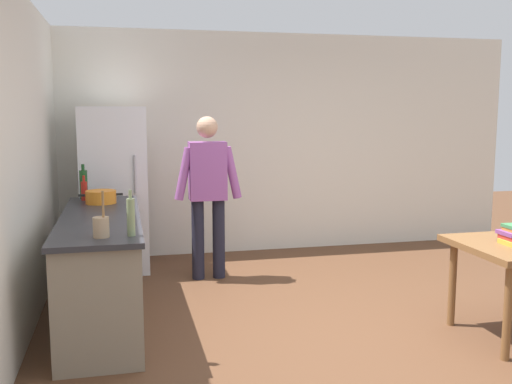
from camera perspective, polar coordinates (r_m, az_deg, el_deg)
name	(u,v)px	position (r m, az deg, el deg)	size (l,w,h in m)	color
ground_plane	(363,335)	(4.77, 10.48, -13.72)	(14.00, 14.00, 0.00)	brown
wall_back	(269,143)	(7.29, 1.30, 4.82)	(6.40, 0.12, 2.70)	silver
wall_left	(4,170)	(4.35, -23.53, 1.98)	(0.12, 5.60, 2.70)	silver
kitchen_counter	(102,269)	(5.03, -14.93, -7.30)	(0.64, 2.20, 0.90)	gray
refrigerator	(114,190)	(6.51, -13.78, 0.22)	(0.70, 0.67, 1.80)	white
person	(208,186)	(6.01, -4.77, 0.55)	(0.70, 0.22, 1.70)	#1E1E2D
cooking_pot	(101,197)	(5.58, -15.03, -0.47)	(0.40, 0.28, 0.12)	orange
utensil_jar	(101,226)	(4.08, -15.00, -3.25)	(0.11, 0.11, 0.32)	tan
bottle_vinegar_tall	(131,217)	(4.07, -12.22, -2.38)	(0.06, 0.06, 0.32)	gray
bottle_wine_green	(84,184)	(5.91, -16.62, 0.76)	(0.08, 0.08, 0.34)	#1E5123
bottle_sauce_red	(84,190)	(5.81, -16.56, 0.15)	(0.06, 0.06, 0.24)	#B22319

